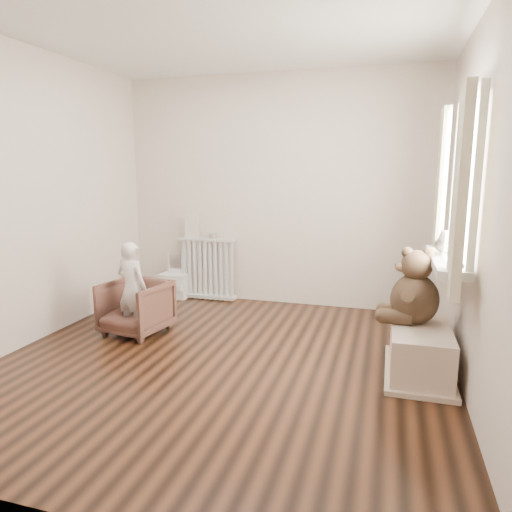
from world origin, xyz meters
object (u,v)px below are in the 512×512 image
(teddy_bear, at_px, (415,285))
(plush_cat, at_px, (444,241))
(child, at_px, (132,288))
(toy_bench, at_px, (420,349))
(radiator, at_px, (208,267))
(armchair, at_px, (136,307))
(toy_vanity, at_px, (175,275))

(teddy_bear, xyz_separation_m, plush_cat, (0.20, 0.14, 0.33))
(child, bearing_deg, toy_bench, -173.43)
(teddy_bear, height_order, plush_cat, plush_cat)
(radiator, relative_size, armchair, 1.33)
(toy_vanity, bearing_deg, plush_cat, -22.80)
(teddy_bear, bearing_deg, toy_vanity, 155.81)
(radiator, xyz_separation_m, toy_bench, (2.34, -1.49, -0.19))
(radiator, relative_size, teddy_bear, 1.30)
(armchair, relative_size, child, 0.64)
(radiator, xyz_separation_m, teddy_bear, (2.28, -1.39, 0.28))
(toy_vanity, relative_size, child, 0.61)
(child, height_order, plush_cat, plush_cat)
(teddy_bear, bearing_deg, radiator, 151.15)
(toy_vanity, bearing_deg, child, -80.48)
(child, bearing_deg, armchair, -80.24)
(radiator, distance_m, toy_bench, 2.78)
(child, bearing_deg, toy_vanity, -70.72)
(child, xyz_separation_m, teddy_bear, (2.48, -0.05, 0.21))
(toy_bench, distance_m, plush_cat, 0.85)
(child, relative_size, plush_cat, 3.77)
(plush_cat, bearing_deg, toy_bench, -119.03)
(toy_vanity, distance_m, child, 1.35)
(toy_bench, height_order, teddy_bear, teddy_bear)
(radiator, relative_size, toy_vanity, 1.38)
(radiator, bearing_deg, plush_cat, -26.76)
(plush_cat, bearing_deg, toy_vanity, 158.68)
(child, bearing_deg, radiator, -88.83)
(toy_vanity, distance_m, armchair, 1.28)
(armchair, bearing_deg, plush_cat, 10.74)
(radiator, height_order, plush_cat, plush_cat)
(armchair, relative_size, toy_bench, 0.69)
(radiator, xyz_separation_m, plush_cat, (2.48, -1.25, 0.61))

